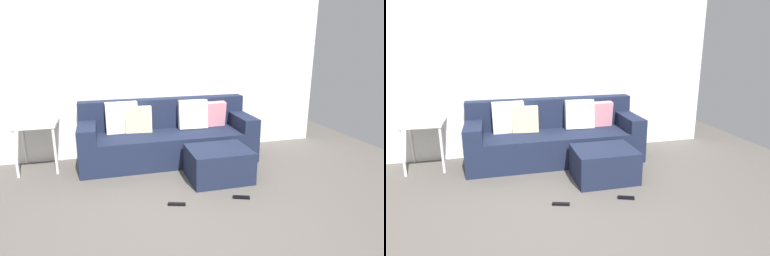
# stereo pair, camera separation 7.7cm
# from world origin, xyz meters

# --- Properties ---
(ground_plane) EXTENTS (7.31, 7.31, 0.00)m
(ground_plane) POSITION_xyz_m (0.00, 0.00, 0.00)
(ground_plane) COLOR #544F49
(wall_back) EXTENTS (5.62, 0.10, 2.70)m
(wall_back) POSITION_xyz_m (0.00, 2.44, 1.35)
(wall_back) COLOR silver
(wall_back) RESTS_ON ground_plane
(couch_sectional) EXTENTS (2.46, 0.86, 0.87)m
(couch_sectional) POSITION_xyz_m (0.23, 2.03, 0.34)
(couch_sectional) COLOR #192138
(couch_sectional) RESTS_ON ground_plane
(ottoman) EXTENTS (0.76, 0.63, 0.40)m
(ottoman) POSITION_xyz_m (0.70, 1.15, 0.20)
(ottoman) COLOR #192138
(ottoman) RESTS_ON ground_plane
(side_table) EXTENTS (0.53, 0.59, 0.66)m
(side_table) POSITION_xyz_m (-1.53, 2.12, 0.56)
(side_table) COLOR white
(side_table) RESTS_ON ground_plane
(remote_near_ottoman) EXTENTS (0.19, 0.12, 0.02)m
(remote_near_ottoman) POSITION_xyz_m (0.76, 0.57, 0.01)
(remote_near_ottoman) COLOR black
(remote_near_ottoman) RESTS_ON ground_plane
(remote_by_storage_bin) EXTENTS (0.19, 0.10, 0.02)m
(remote_by_storage_bin) POSITION_xyz_m (0.03, 0.61, 0.01)
(remote_by_storage_bin) COLOR black
(remote_by_storage_bin) RESTS_ON ground_plane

